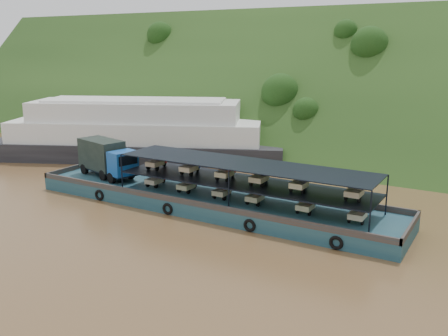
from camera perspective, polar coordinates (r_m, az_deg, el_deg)
The scene contains 4 objects.
ground at distance 43.83m, azimuth 0.27°, elevation -5.20°, with size 160.00×160.00×0.00m, color brown.
hillside at distance 76.12m, azimuth 14.04°, elevation 2.64°, with size 140.00×28.00×28.00m, color #1D3714.
cargo_barge at distance 45.76m, azimuth -3.21°, elevation -2.77°, with size 35.00×7.18×4.92m.
passenger_ferry at distance 65.67m, azimuth -9.97°, elevation 4.03°, with size 38.16×24.18×7.62m.
Camera 1 is at (20.80, -35.80, 14.38)m, focal length 40.00 mm.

